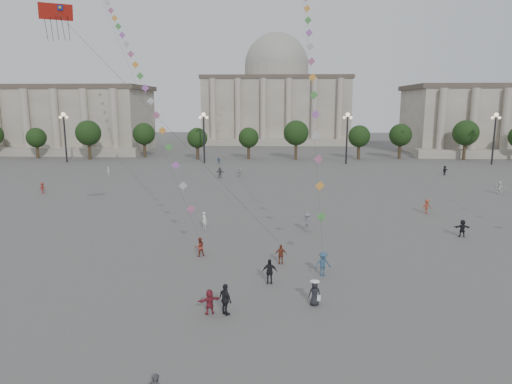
{
  "coord_description": "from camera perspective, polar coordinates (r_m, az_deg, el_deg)",
  "views": [
    {
      "loc": [
        0.51,
        -26.14,
        12.26
      ],
      "look_at": [
        -1.27,
        12.0,
        4.92
      ],
      "focal_mm": 32.0,
      "sensor_mm": 36.0,
      "label": 1
    }
  ],
  "objects": [
    {
      "name": "lamp_post_far_west",
      "position": [
        106.48,
        -22.84,
        7.39
      ],
      "size": [
        2.0,
        0.9,
        10.65
      ],
      "color": "#262628",
      "rests_on": "ground"
    },
    {
      "name": "person_crowd_13",
      "position": [
        46.07,
        -6.48,
        -3.52
      ],
      "size": [
        0.75,
        0.72,
        1.72
      ],
      "primitive_type": "imported",
      "rotation": [
        0.0,
        0.0,
        2.44
      ],
      "color": "white",
      "rests_on": "ground"
    },
    {
      "name": "kite_train_west",
      "position": [
        60.49,
        -16.79,
        18.66
      ],
      "size": [
        24.85,
        39.61,
        59.33
      ],
      "color": "#3F3F3F",
      "rests_on": "ground"
    },
    {
      "name": "hall_central",
      "position": [
        155.37,
        2.54,
        11.59
      ],
      "size": [
        48.3,
        34.3,
        35.5
      ],
      "color": "gray",
      "rests_on": "ground"
    },
    {
      "name": "person_crowd_8",
      "position": [
        55.62,
        20.57,
        -1.69
      ],
      "size": [
        1.19,
        0.88,
        1.65
      ],
      "primitive_type": "imported",
      "rotation": [
        0.0,
        0.0,
        0.27
      ],
      "color": "#953D28",
      "rests_on": "ground"
    },
    {
      "name": "dragon_kite",
      "position": [
        36.09,
        -23.28,
        18.59
      ],
      "size": [
        8.92,
        1.58,
        23.09
      ],
      "color": "#B21C12",
      "rests_on": "ground"
    },
    {
      "name": "kite_flyer_1",
      "position": [
        33.78,
        8.38,
        -8.88
      ],
      "size": [
        1.33,
        1.0,
        1.82
      ],
      "primitive_type": "imported",
      "rotation": [
        0.0,
        0.0,
        0.31
      ],
      "color": "#30516C",
      "rests_on": "ground"
    },
    {
      "name": "person_crowd_3",
      "position": [
        47.17,
        24.39,
        -4.15
      ],
      "size": [
        1.55,
        0.54,
        1.65
      ],
      "primitive_type": "imported",
      "rotation": [
        0.0,
        0.0,
        3.11
      ],
      "color": "black",
      "rests_on": "ground"
    },
    {
      "name": "hat_person",
      "position": [
        29.07,
        7.35,
        -12.37
      ],
      "size": [
        0.83,
        0.61,
        1.69
      ],
      "color": "black",
      "rests_on": "ground"
    },
    {
      "name": "tourist_2",
      "position": [
        27.94,
        -5.82,
        -13.49
      ],
      "size": [
        1.47,
        1.0,
        1.52
      ],
      "primitive_type": "imported",
      "rotation": [
        0.0,
        0.0,
        3.57
      ],
      "color": "maroon",
      "rests_on": "ground"
    },
    {
      "name": "tree_row",
      "position": [
        104.36,
        2.4,
        7.09
      ],
      "size": [
        137.12,
        5.12,
        8.0
      ],
      "color": "#34271A",
      "rests_on": "ground"
    },
    {
      "name": "person_crowd_0",
      "position": [
        95.62,
        -4.68,
        3.92
      ],
      "size": [
        0.93,
        0.61,
        1.48
      ],
      "primitive_type": "imported",
      "rotation": [
        0.0,
        0.0,
        0.31
      ],
      "color": "#395D81",
      "rests_on": "ground"
    },
    {
      "name": "tourist_4",
      "position": [
        32.04,
        1.74,
        -9.91
      ],
      "size": [
        1.05,
        0.45,
        1.78
      ],
      "primitive_type": "imported",
      "rotation": [
        0.0,
        0.0,
        3.15
      ],
      "color": "black",
      "rests_on": "ground"
    },
    {
      "name": "person_crowd_9",
      "position": [
        87.1,
        22.53,
        2.5
      ],
      "size": [
        1.48,
        1.38,
        1.66
      ],
      "primitive_type": "imported",
      "rotation": [
        0.0,
        0.0,
        0.72
      ],
      "color": "black",
      "rests_on": "ground"
    },
    {
      "name": "person_crowd_7",
      "position": [
        72.08,
        28.14,
        0.51
      ],
      "size": [
        1.65,
        1.44,
        1.8
      ],
      "primitive_type": "imported",
      "rotation": [
        0.0,
        0.0,
        2.49
      ],
      "color": "white",
      "rests_on": "ground"
    },
    {
      "name": "lamp_post_far_east",
      "position": [
        106.05,
        27.7,
        6.99
      ],
      "size": [
        2.0,
        0.9,
        10.65
      ],
      "color": "#262628",
      "rests_on": "ground"
    },
    {
      "name": "lamp_post_mid_west",
      "position": [
        97.5,
        -6.55,
        7.92
      ],
      "size": [
        2.0,
        0.9,
        10.65
      ],
      "color": "#262628",
      "rests_on": "ground"
    },
    {
      "name": "ground",
      "position": [
        28.87,
        1.45,
        -14.25
      ],
      "size": [
        360.0,
        360.0,
        0.0
      ],
      "primitive_type": "plane",
      "color": "#4E4B49",
      "rests_on": "ground"
    },
    {
      "name": "lamp_post_mid_east",
      "position": [
        97.35,
        11.33,
        7.78
      ],
      "size": [
        2.0,
        0.9,
        10.65
      ],
      "color": "#262628",
      "rests_on": "ground"
    },
    {
      "name": "kite_flyer_0",
      "position": [
        37.88,
        -7.05,
        -6.81
      ],
      "size": [
        0.96,
        0.88,
        1.61
      ],
      "primitive_type": "imported",
      "rotation": [
        0.0,
        0.0,
        3.57
      ],
      "color": "maroon",
      "rests_on": "ground"
    },
    {
      "name": "tourist_1",
      "position": [
        27.65,
        -3.84,
        -13.26
      ],
      "size": [
        1.09,
        1.16,
        1.93
      ],
      "primitive_type": "imported",
      "rotation": [
        0.0,
        0.0,
        2.28
      ],
      "color": "black",
      "rests_on": "ground"
    },
    {
      "name": "person_crowd_4",
      "position": [
        78.58,
        -2.02,
        2.45
      ],
      "size": [
        1.46,
        1.02,
        1.52
      ],
      "primitive_type": "imported",
      "rotation": [
        0.0,
        0.0,
        3.6
      ],
      "color": "silver",
      "rests_on": "ground"
    },
    {
      "name": "tourist_0",
      "position": [
        35.87,
        3.15,
        -7.8
      ],
      "size": [
        0.94,
        0.42,
        1.57
      ],
      "primitive_type": "imported",
      "rotation": [
        0.0,
        0.0,
        3.1
      ],
      "color": "brown",
      "rests_on": "ground"
    },
    {
      "name": "person_crowd_6",
      "position": [
        44.89,
        6.4,
        -3.77
      ],
      "size": [
        1.38,
        0.98,
        1.93
      ],
      "primitive_type": "imported",
      "rotation": [
        0.0,
        0.0,
        6.05
      ],
      "color": "slate",
      "rests_on": "ground"
    },
    {
      "name": "person_crowd_2",
      "position": [
        70.37,
        -25.12,
        0.45
      ],
      "size": [
        0.93,
        1.15,
        1.55
      ],
      "primitive_type": "imported",
      "rotation": [
        0.0,
        0.0,
        1.15
      ],
      "color": "maroon",
      "rests_on": "ground"
    },
    {
      "name": "person_crowd_10",
      "position": [
        83.96,
        -17.97,
        2.5
      ],
      "size": [
        0.54,
        0.67,
        1.59
      ],
      "primitive_type": "imported",
      "rotation": [
        0.0,
        0.0,
        1.88
      ],
      "color": "silver",
      "rests_on": "ground"
    },
    {
      "name": "person_crowd_12",
      "position": [
        77.39,
        -4.52,
        2.43
      ],
      "size": [
        1.82,
        1.23,
        1.88
      ],
      "primitive_type": "imported",
      "rotation": [
        0.0,
        0.0,
        2.71
      ],
      "color": "#59585D",
      "rests_on": "ground"
    }
  ]
}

